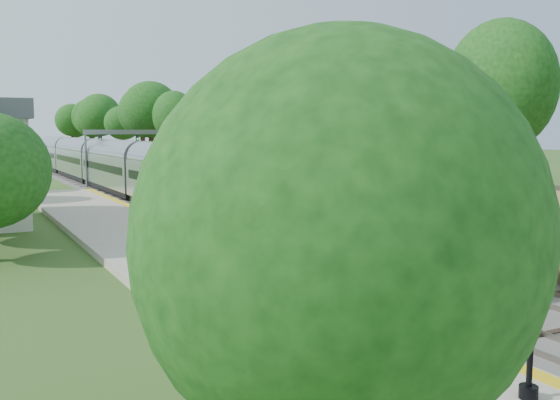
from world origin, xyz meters
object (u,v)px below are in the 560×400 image
signal_gantry (123,142)px  lamppost_mid (532,315)px  lamppost_far (257,217)px  signal_platform (430,223)px  signal_farside (315,170)px  train (115,171)px

signal_gantry → lamppost_mid: (-6.06, -59.24, -2.61)m
lamppost_mid → lamppost_far: bearing=89.1°
lamppost_far → signal_platform: signal_platform is taller
signal_platform → signal_farside: bearing=66.6°
lamppost_mid → signal_platform: 4.30m
train → lamppost_mid: size_ratio=22.91×
signal_farside → train: bearing=102.7°
train → lamppost_far: (-3.38, -38.95, 0.45)m
signal_gantry → signal_platform: bearing=-95.6°
train → signal_farside: size_ratio=16.51×
train → signal_platform: size_ratio=17.95×
lamppost_far → signal_gantry: bearing=82.7°
lamppost_mid → signal_platform: (0.69, 4.01, 1.39)m
train → signal_platform: 48.74m
signal_gantry → signal_farside: size_ratio=1.48×
lamppost_mid → signal_farside: signal_farside is taller
train → signal_farside: bearing=-77.3°
signal_gantry → train: bearing=-110.5°
signal_platform → train: bearing=86.6°
train → signal_platform: (-2.90, -48.63, 1.45)m
lamppost_mid → lamppost_far: size_ratio=0.83×
signal_gantry → signal_platform: size_ratio=1.60×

